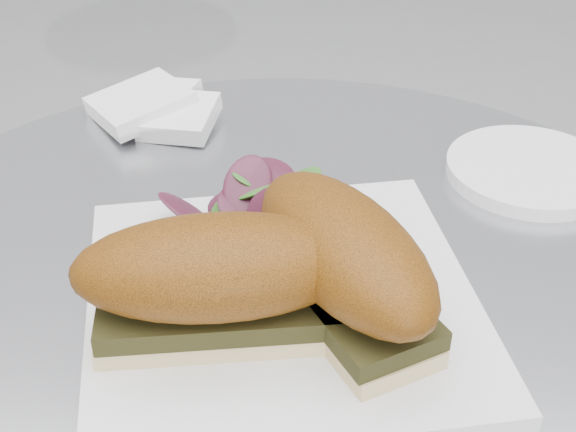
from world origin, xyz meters
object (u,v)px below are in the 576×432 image
plate (282,303)px  saucer (530,170)px  sandwich_right (343,260)px  sandwich_left (217,278)px

plate → saucer: bearing=41.6°
plate → sandwich_right: (0.04, -0.02, 0.05)m
sandwich_left → sandwich_right: 0.08m
plate → sandwich_right: sandwich_right is taller
plate → sandwich_left: 0.07m
sandwich_right → plate: bearing=-140.1°
plate → sandwich_right: 0.07m
plate → sandwich_left: bearing=-136.6°
plate → sandwich_left: (-0.04, -0.04, 0.05)m
sandwich_left → sandwich_right: same height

